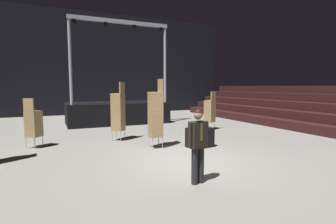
{
  "coord_description": "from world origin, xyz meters",
  "views": [
    {
      "loc": [
        -3.61,
        -6.55,
        2.2
      ],
      "look_at": [
        -0.25,
        0.93,
        1.4
      ],
      "focal_mm": 27.79,
      "sensor_mm": 36.0,
      "label": 1
    }
  ],
  "objects_px": {
    "man_with_tie": "(198,142)",
    "chair_stack_mid_left": "(118,111)",
    "stage_riser": "(117,111)",
    "chair_stack_front_left": "(156,114)",
    "chair_stack_mid_right": "(33,123)",
    "equipment_road_case": "(200,137)",
    "chair_stack_rear_left": "(210,111)"
  },
  "relations": [
    {
      "from": "man_with_tie",
      "to": "chair_stack_mid_left",
      "type": "relative_size",
      "value": 0.71
    },
    {
      "from": "stage_riser",
      "to": "chair_stack_front_left",
      "type": "distance_m",
      "value": 7.02
    },
    {
      "from": "stage_riser",
      "to": "chair_stack_mid_left",
      "type": "xyz_separation_m",
      "value": [
        -1.15,
        -5.14,
        0.48
      ]
    },
    {
      "from": "chair_stack_mid_right",
      "to": "equipment_road_case",
      "type": "bearing_deg",
      "value": 14.66
    },
    {
      "from": "stage_riser",
      "to": "equipment_road_case",
      "type": "relative_size",
      "value": 6.48
    },
    {
      "from": "man_with_tie",
      "to": "equipment_road_case",
      "type": "xyz_separation_m",
      "value": [
        1.91,
        3.07,
        -0.6
      ]
    },
    {
      "from": "chair_stack_mid_right",
      "to": "man_with_tie",
      "type": "bearing_deg",
      "value": -18.56
    },
    {
      "from": "stage_riser",
      "to": "chair_stack_rear_left",
      "type": "xyz_separation_m",
      "value": [
        3.72,
        -4.47,
        0.27
      ]
    },
    {
      "from": "chair_stack_mid_right",
      "to": "equipment_road_case",
      "type": "distance_m",
      "value": 6.02
    },
    {
      "from": "man_with_tie",
      "to": "equipment_road_case",
      "type": "height_order",
      "value": "man_with_tie"
    },
    {
      "from": "chair_stack_mid_left",
      "to": "chair_stack_rear_left",
      "type": "distance_m",
      "value": 4.92
    },
    {
      "from": "chair_stack_mid_left",
      "to": "chair_stack_mid_right",
      "type": "bearing_deg",
      "value": 131.36
    },
    {
      "from": "chair_stack_mid_left",
      "to": "equipment_road_case",
      "type": "distance_m",
      "value": 3.52
    },
    {
      "from": "chair_stack_front_left",
      "to": "chair_stack_mid_right",
      "type": "distance_m",
      "value": 4.4
    },
    {
      "from": "stage_riser",
      "to": "man_with_tie",
      "type": "distance_m",
      "value": 10.64
    },
    {
      "from": "stage_riser",
      "to": "chair_stack_rear_left",
      "type": "distance_m",
      "value": 5.82
    },
    {
      "from": "chair_stack_front_left",
      "to": "stage_riser",
      "type": "bearing_deg",
      "value": -1.35
    },
    {
      "from": "stage_riser",
      "to": "chair_stack_front_left",
      "type": "relative_size",
      "value": 2.36
    },
    {
      "from": "man_with_tie",
      "to": "chair_stack_mid_left",
      "type": "xyz_separation_m",
      "value": [
        -0.51,
        5.48,
        0.24
      ]
    },
    {
      "from": "man_with_tie",
      "to": "chair_stack_rear_left",
      "type": "height_order",
      "value": "chair_stack_rear_left"
    },
    {
      "from": "equipment_road_case",
      "to": "man_with_tie",
      "type": "bearing_deg",
      "value": -121.85
    },
    {
      "from": "chair_stack_front_left",
      "to": "chair_stack_rear_left",
      "type": "relative_size",
      "value": 1.26
    },
    {
      "from": "chair_stack_mid_right",
      "to": "stage_riser",
      "type": "bearing_deg",
      "value": 88.64
    },
    {
      "from": "chair_stack_front_left",
      "to": "chair_stack_rear_left",
      "type": "xyz_separation_m",
      "value": [
        3.96,
        2.53,
        -0.25
      ]
    },
    {
      "from": "chair_stack_mid_left",
      "to": "equipment_road_case",
      "type": "xyz_separation_m",
      "value": [
        2.42,
        -2.41,
        -0.84
      ]
    },
    {
      "from": "chair_stack_mid_right",
      "to": "chair_stack_rear_left",
      "type": "distance_m",
      "value": 7.99
    },
    {
      "from": "stage_riser",
      "to": "equipment_road_case",
      "type": "xyz_separation_m",
      "value": [
        1.27,
        -7.55,
        -0.36
      ]
    },
    {
      "from": "stage_riser",
      "to": "chair_stack_rear_left",
      "type": "relative_size",
      "value": 2.97
    },
    {
      "from": "chair_stack_mid_right",
      "to": "equipment_road_case",
      "type": "relative_size",
      "value": 1.99
    },
    {
      "from": "equipment_road_case",
      "to": "chair_stack_front_left",
      "type": "bearing_deg",
      "value": 159.8
    },
    {
      "from": "chair_stack_front_left",
      "to": "chair_stack_rear_left",
      "type": "height_order",
      "value": "chair_stack_front_left"
    },
    {
      "from": "stage_riser",
      "to": "man_with_tie",
      "type": "height_order",
      "value": "stage_riser"
    }
  ]
}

